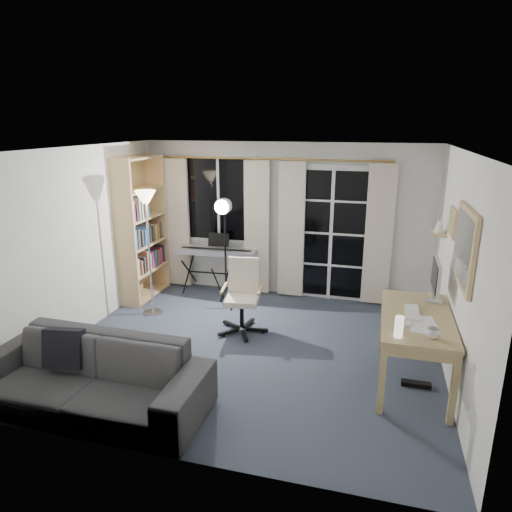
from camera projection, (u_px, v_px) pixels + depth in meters
The scene contains 17 objects.
floor at pixel (249, 350), 5.61m from camera, with size 4.50×4.00×0.02m, color #333A4A.
window at pixel (219, 199), 7.28m from camera, with size 1.20×0.08×1.40m.
french_door at pixel (331, 235), 6.96m from camera, with size 1.32×0.09×2.11m.
curtains at pixel (273, 228), 7.08m from camera, with size 3.60×0.07×2.13m.
bookshelf at pixel (139, 232), 7.03m from camera, with size 0.36×1.03×2.21m.
torchiere_lamp at pixel (147, 216), 6.24m from camera, with size 0.36×0.36×1.79m.
keyboard_piano at pixel (217, 252), 7.24m from camera, with size 1.28×0.66×0.92m.
studio_light at pixel (224, 219), 6.46m from camera, with size 0.30×0.34×1.69m.
office_chair at pixel (243, 289), 6.01m from camera, with size 0.67×0.67×0.97m.
desk at pixel (416, 324), 4.73m from camera, with size 0.72×1.43×0.76m.
monitor at pixel (436, 277), 4.99m from camera, with size 0.18×0.55×0.48m.
desk_clutter at pixel (410, 339), 4.56m from camera, with size 0.45×0.86×0.96m.
mug at pixel (433, 332), 4.20m from camera, with size 0.12×0.10×0.12m, color silver.
wall_mirror at pixel (465, 247), 4.30m from camera, with size 0.04×0.94×0.74m.
framed_print at pixel (453, 222), 5.11m from camera, with size 0.03×0.42×0.32m.
wall_shelf at pixel (439, 229), 5.65m from camera, with size 0.16×0.30×0.18m.
sofa at pixel (86, 366), 4.34m from camera, with size 2.33×0.73×0.91m.
Camera 1 is at (1.39, -4.86, 2.68)m, focal length 32.00 mm.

